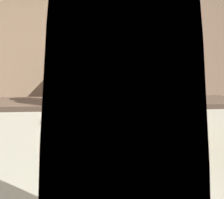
{
  "coord_description": "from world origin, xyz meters",
  "views": [
    {
      "loc": [
        0.12,
        -1.3,
        1.16
      ],
      "look_at": [
        0.17,
        -0.75,
        1.09
      ],
      "focal_mm": 40.63,
      "sensor_mm": 36.0,
      "label": 1
    }
  ],
  "objects_px": {
    "mixing_bowl": "(56,96)",
    "pint_glass_near": "(156,87)",
    "bartender": "(110,95)",
    "knife_block": "(193,88)",
    "bottle_hot_sauce": "(109,57)",
    "pint_glass_far": "(126,123)",
    "bottle_vinegar": "(75,56)",
    "chefs_knife": "(140,100)",
    "bottle_olive_oil": "(97,57)"
  },
  "relations": [
    {
      "from": "mixing_bowl",
      "to": "bottle_hot_sauce",
      "type": "xyz_separation_m",
      "value": [
        0.54,
        1.04,
        0.38
      ]
    },
    {
      "from": "bartender",
      "to": "pint_glass_near",
      "type": "xyz_separation_m",
      "value": [
        -0.04,
        -1.33,
        0.16
      ]
    },
    {
      "from": "bartender",
      "to": "chefs_knife",
      "type": "height_order",
      "value": "bartender"
    },
    {
      "from": "pint_glass_far",
      "to": "chefs_knife",
      "type": "bearing_deg",
      "value": 78.64
    },
    {
      "from": "pint_glass_far",
      "to": "bottle_vinegar",
      "type": "distance_m",
      "value": 3.24
    },
    {
      "from": "mixing_bowl",
      "to": "pint_glass_near",
      "type": "height_order",
      "value": "pint_glass_near"
    },
    {
      "from": "chefs_knife",
      "to": "bottle_olive_oil",
      "type": "height_order",
      "value": "bottle_olive_oil"
    },
    {
      "from": "mixing_bowl",
      "to": "bottle_hot_sauce",
      "type": "distance_m",
      "value": 1.23
    },
    {
      "from": "mixing_bowl",
      "to": "bottle_vinegar",
      "type": "relative_size",
      "value": 0.68
    },
    {
      "from": "chefs_knife",
      "to": "pint_glass_far",
      "type": "distance_m",
      "value": 2.02
    },
    {
      "from": "bottle_olive_oil",
      "to": "bartender",
      "type": "bearing_deg",
      "value": -88.65
    },
    {
      "from": "bottle_vinegar",
      "to": "pint_glass_far",
      "type": "bearing_deg",
      "value": -86.32
    },
    {
      "from": "bottle_hot_sauce",
      "to": "pint_glass_far",
      "type": "bearing_deg",
      "value": -94.23
    },
    {
      "from": "bottle_olive_oil",
      "to": "bottle_hot_sauce",
      "type": "xyz_separation_m",
      "value": [
        0.15,
        0.1,
        0.0
      ]
    },
    {
      "from": "pint_glass_far",
      "to": "bottle_hot_sauce",
      "type": "bearing_deg",
      "value": 85.77
    },
    {
      "from": "chefs_knife",
      "to": "bottle_olive_oil",
      "type": "bearing_deg",
      "value": 113.34
    },
    {
      "from": "pint_glass_far",
      "to": "bottle_olive_oil",
      "type": "distance_m",
      "value": 3.07
    },
    {
      "from": "knife_block",
      "to": "chefs_knife",
      "type": "distance_m",
      "value": 0.46
    },
    {
      "from": "knife_block",
      "to": "bottle_olive_oil",
      "type": "relative_size",
      "value": 1.32
    },
    {
      "from": "knife_block",
      "to": "chefs_knife",
      "type": "relative_size",
      "value": 1.2
    },
    {
      "from": "knife_block",
      "to": "pint_glass_far",
      "type": "distance_m",
      "value": 2.14
    },
    {
      "from": "bartender",
      "to": "pint_glass_far",
      "type": "relative_size",
      "value": 11.79
    },
    {
      "from": "chefs_knife",
      "to": "pint_glass_near",
      "type": "height_order",
      "value": "pint_glass_near"
    },
    {
      "from": "pint_glass_near",
      "to": "bottle_olive_oil",
      "type": "bearing_deg",
      "value": 89.82
    },
    {
      "from": "chefs_knife",
      "to": "pint_glass_far",
      "type": "relative_size",
      "value": 1.68
    },
    {
      "from": "mixing_bowl",
      "to": "bottle_hot_sauce",
      "type": "relative_size",
      "value": 0.77
    },
    {
      "from": "chefs_knife",
      "to": "bottle_vinegar",
      "type": "relative_size",
      "value": 0.94
    },
    {
      "from": "bartender",
      "to": "knife_block",
      "type": "height_order",
      "value": "bartender"
    },
    {
      "from": "knife_block",
      "to": "bottle_vinegar",
      "type": "height_order",
      "value": "bottle_vinegar"
    },
    {
      "from": "bartender",
      "to": "pint_glass_far",
      "type": "distance_m",
      "value": 1.57
    },
    {
      "from": "mixing_bowl",
      "to": "pint_glass_near",
      "type": "xyz_separation_m",
      "value": [
        0.38,
        -1.89,
        0.23
      ]
    },
    {
      "from": "bartender",
      "to": "pint_glass_near",
      "type": "height_order",
      "value": "bartender"
    },
    {
      "from": "knife_block",
      "to": "pint_glass_near",
      "type": "height_order",
      "value": "pint_glass_near"
    },
    {
      "from": "chefs_knife",
      "to": "bottle_vinegar",
      "type": "xyz_separation_m",
      "value": [
        -0.6,
        1.26,
        0.42
      ]
    },
    {
      "from": "bartender",
      "to": "bottle_vinegar",
      "type": "relative_size",
      "value": 6.61
    },
    {
      "from": "mixing_bowl",
      "to": "bottle_vinegar",
      "type": "xyz_separation_m",
      "value": [
        0.1,
        1.11,
        0.4
      ]
    },
    {
      "from": "mixing_bowl",
      "to": "pint_glass_near",
      "type": "distance_m",
      "value": 1.94
    },
    {
      "from": "chefs_knife",
      "to": "pint_glass_near",
      "type": "bearing_deg",
      "value": -93.23
    },
    {
      "from": "mixing_bowl",
      "to": "bottle_hot_sauce",
      "type": "bearing_deg",
      "value": 62.47
    },
    {
      "from": "knife_block",
      "to": "pint_glass_far",
      "type": "bearing_deg",
      "value": -113.23
    },
    {
      "from": "mixing_bowl",
      "to": "chefs_knife",
      "type": "relative_size",
      "value": 0.72
    },
    {
      "from": "bartender",
      "to": "bottle_olive_oil",
      "type": "distance_m",
      "value": 1.54
    },
    {
      "from": "bottle_olive_oil",
      "to": "pint_glass_far",
      "type": "bearing_deg",
      "value": -91.49
    },
    {
      "from": "bartender",
      "to": "bottle_hot_sauce",
      "type": "height_order",
      "value": "bartender"
    },
    {
      "from": "bartender",
      "to": "bottle_vinegar",
      "type": "height_order",
      "value": "bartender"
    },
    {
      "from": "chefs_knife",
      "to": "knife_block",
      "type": "bearing_deg",
      "value": 7.27
    },
    {
      "from": "bartender",
      "to": "bottle_vinegar",
      "type": "bearing_deg",
      "value": 5.53
    },
    {
      "from": "bottle_hot_sauce",
      "to": "bottle_vinegar",
      "type": "bearing_deg",
      "value": 170.99
    },
    {
      "from": "pint_glass_far",
      "to": "knife_block",
      "type": "bearing_deg",
      "value": 66.77
    },
    {
      "from": "chefs_knife",
      "to": "pint_glass_far",
      "type": "xyz_separation_m",
      "value": [
        -0.39,
        -1.96,
        0.25
      ]
    }
  ]
}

